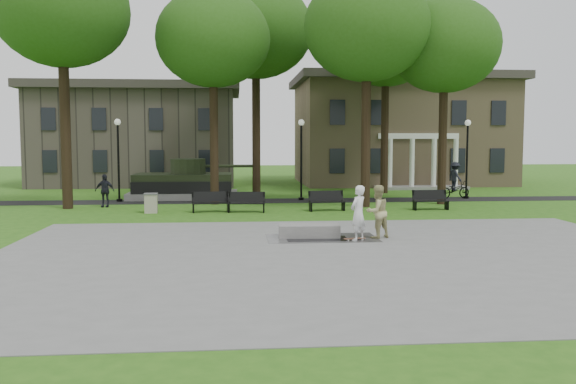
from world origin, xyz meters
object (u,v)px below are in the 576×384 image
(friend_watching, at_px, (377,212))
(skateboarder, at_px, (358,213))
(park_bench_0, at_px, (211,201))
(cyclist, at_px, (455,183))
(trash_bin, at_px, (151,203))
(concrete_block, at_px, (309,231))

(friend_watching, bearing_deg, skateboarder, 6.19)
(skateboarder, height_order, park_bench_0, skateboarder)
(cyclist, relative_size, trash_bin, 2.31)
(concrete_block, xyz_separation_m, park_bench_0, (-3.90, 8.07, 0.28))
(friend_watching, bearing_deg, park_bench_0, -79.01)
(skateboarder, xyz_separation_m, trash_bin, (-8.40, 8.98, -0.51))
(trash_bin, bearing_deg, concrete_block, -49.72)
(skateboarder, height_order, cyclist, cyclist)
(skateboarder, distance_m, cyclist, 17.26)
(cyclist, bearing_deg, friend_watching, 134.65)
(concrete_block, distance_m, park_bench_0, 8.97)
(park_bench_0, xyz_separation_m, trash_bin, (-2.88, -0.07, -0.04))
(concrete_block, height_order, trash_bin, trash_bin)
(skateboarder, distance_m, friend_watching, 0.94)
(skateboarder, xyz_separation_m, cyclist, (8.95, 14.76, -0.09))
(trash_bin, bearing_deg, park_bench_0, 1.41)
(skateboarder, xyz_separation_m, park_bench_0, (-5.52, 9.05, -0.47))
(cyclist, relative_size, park_bench_0, 1.20)
(trash_bin, bearing_deg, cyclist, 18.42)
(park_bench_0, bearing_deg, trash_bin, 173.11)
(cyclist, distance_m, park_bench_0, 15.55)
(cyclist, xyz_separation_m, park_bench_0, (-14.46, -5.71, -0.38))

